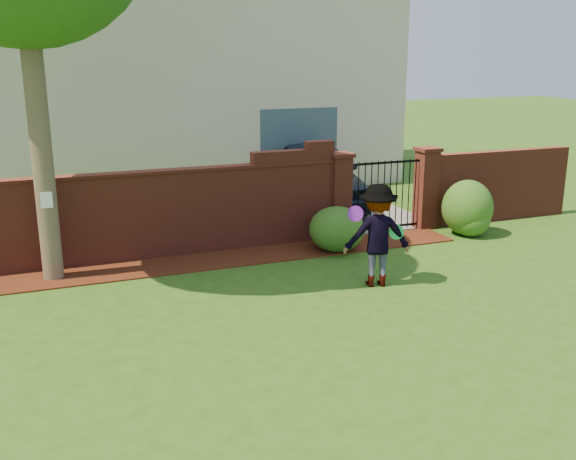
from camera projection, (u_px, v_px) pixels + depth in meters
name	position (u px, v px, depth m)	size (l,w,h in m)	color
ground	(310.00, 319.00, 10.07)	(80.00, 80.00, 0.01)	#294E13
mulch_bed	(198.00, 262.00, 12.73)	(11.10, 1.08, 0.03)	#3A160A
brick_wall	(135.00, 214.00, 12.71)	(8.70, 0.31, 2.16)	maroon
brick_wall_return	(497.00, 186.00, 15.75)	(4.00, 0.25, 1.70)	maroon
pillar_left	(340.00, 195.00, 14.25)	(0.50, 0.50, 1.88)	maroon
pillar_right	(426.00, 188.00, 15.02)	(0.50, 0.50, 1.88)	maroon
iron_gate	(384.00, 196.00, 14.67)	(1.78, 0.03, 1.60)	black
driveway	(313.00, 197.00, 18.48)	(3.20, 8.00, 0.01)	slate
house	(189.00, 78.00, 20.36)	(12.40, 6.40, 6.30)	beige
car	(319.00, 176.00, 17.20)	(1.93, 4.80, 1.63)	black
paper_notice	(46.00, 200.00, 11.29)	(0.20, 0.01, 0.28)	white
shrub_left	(337.00, 229.00, 13.39)	(1.14, 1.14, 0.93)	#1E5018
shrub_middle	(467.00, 208.00, 14.56)	(1.13, 1.13, 1.24)	#1E5018
shrub_right	(471.00, 220.00, 14.51)	(0.83, 0.83, 0.74)	#1E5018
man	(377.00, 236.00, 11.29)	(1.17, 0.67, 1.81)	gray
frisbee_purple	(355.00, 214.00, 11.11)	(0.27, 0.27, 0.03)	purple
frisbee_green	(396.00, 232.00, 11.25)	(0.26, 0.26, 0.02)	green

